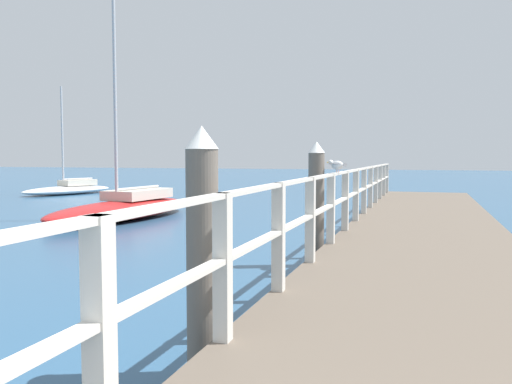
{
  "coord_description": "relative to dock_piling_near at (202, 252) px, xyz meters",
  "views": [
    {
      "loc": [
        0.01,
        0.29,
        1.93
      ],
      "look_at": [
        -2.6,
        8.38,
        1.36
      ],
      "focal_mm": 37.05,
      "sensor_mm": 36.0,
      "label": 1
    }
  ],
  "objects": [
    {
      "name": "boat_2",
      "position": [
        -15.64,
        18.64,
        -0.81
      ],
      "size": [
        3.03,
        5.3,
        5.46
      ],
      "rotation": [
        0.0,
        0.0,
        2.84
      ],
      "color": "white",
      "rests_on": "ground_plane"
    },
    {
      "name": "dock_piling_near",
      "position": [
        0.0,
        0.0,
        0.0
      ],
      "size": [
        0.29,
        0.29,
        2.2
      ],
      "color": "#6B6056",
      "rests_on": "ground_plane"
    },
    {
      "name": "boat_0",
      "position": [
        -7.08,
        10.14,
        -0.75
      ],
      "size": [
        2.63,
        6.62,
        6.91
      ],
      "rotation": [
        0.0,
        0.0,
        3.06
      ],
      "color": "red",
      "rests_on": "ground_plane"
    },
    {
      "name": "pier_deck",
      "position": [
        1.82,
        6.64,
        -0.84
      ],
      "size": [
        3.04,
        22.19,
        0.53
      ],
      "primitive_type": "cube",
      "color": "brown",
      "rests_on": "ground_plane"
    },
    {
      "name": "dock_piling_far",
      "position": [
        0.0,
        4.96,
        0.0
      ],
      "size": [
        0.29,
        0.29,
        2.2
      ],
      "color": "#6B6056",
      "rests_on": "ground_plane"
    },
    {
      "name": "seagull_foreground",
      "position": [
        0.37,
        4.87,
        0.69
      ],
      "size": [
        0.39,
        0.35,
        0.21
      ],
      "rotation": [
        0.0,
        0.0,
        0.85
      ],
      "color": "white",
      "rests_on": "pier_railing"
    },
    {
      "name": "pier_railing",
      "position": [
        0.38,
        6.64,
        0.11
      ],
      "size": [
        0.12,
        20.71,
        1.13
      ],
      "color": "beige",
      "rests_on": "pier_deck"
    }
  ]
}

